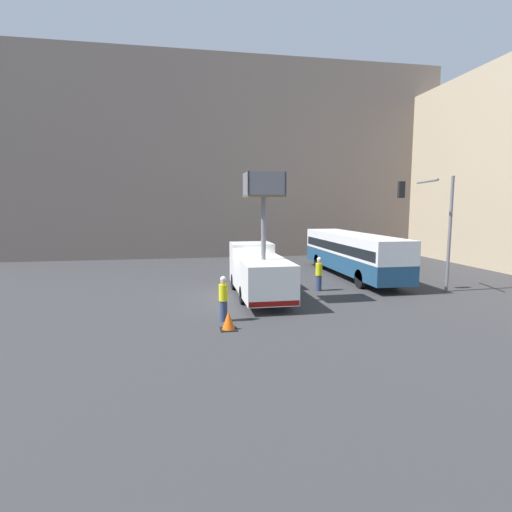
{
  "coord_description": "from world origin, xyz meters",
  "views": [
    {
      "loc": [
        -3.2,
        -20.58,
        4.77
      ],
      "look_at": [
        0.59,
        0.49,
        2.11
      ],
      "focal_mm": 28.0,
      "sensor_mm": 36.0,
      "label": 1
    }
  ],
  "objects_px": {
    "road_worker_near_truck": "(223,298)",
    "traffic_cone_near_truck": "(229,321)",
    "traffic_light_pole": "(433,215)",
    "road_worker_directing": "(319,274)",
    "city_bus": "(352,251)",
    "utility_truck": "(259,270)"
  },
  "relations": [
    {
      "from": "city_bus",
      "to": "road_worker_directing",
      "type": "distance_m",
      "value": 5.52
    },
    {
      "from": "road_worker_near_truck",
      "to": "road_worker_directing",
      "type": "relative_size",
      "value": 0.99
    },
    {
      "from": "road_worker_near_truck",
      "to": "road_worker_directing",
      "type": "bearing_deg",
      "value": 130.39
    },
    {
      "from": "utility_truck",
      "to": "city_bus",
      "type": "xyz_separation_m",
      "value": [
        7.39,
        5.12,
        0.27
      ]
    },
    {
      "from": "city_bus",
      "to": "road_worker_directing",
      "type": "bearing_deg",
      "value": 117.98
    },
    {
      "from": "traffic_cone_near_truck",
      "to": "traffic_light_pole",
      "type": "bearing_deg",
      "value": 22.89
    },
    {
      "from": "utility_truck",
      "to": "road_worker_directing",
      "type": "distance_m",
      "value": 3.88
    },
    {
      "from": "road_worker_directing",
      "to": "traffic_cone_near_truck",
      "type": "height_order",
      "value": "road_worker_directing"
    },
    {
      "from": "traffic_light_pole",
      "to": "utility_truck",
      "type": "bearing_deg",
      "value": 179.13
    },
    {
      "from": "utility_truck",
      "to": "road_worker_near_truck",
      "type": "xyz_separation_m",
      "value": [
        -2.25,
        -4.01,
        -0.52
      ]
    },
    {
      "from": "city_bus",
      "to": "road_worker_directing",
      "type": "height_order",
      "value": "city_bus"
    },
    {
      "from": "traffic_cone_near_truck",
      "to": "city_bus",
      "type": "bearing_deg",
      "value": 47.18
    },
    {
      "from": "utility_truck",
      "to": "road_worker_directing",
      "type": "xyz_separation_m",
      "value": [
        3.68,
        1.11,
        -0.51
      ]
    },
    {
      "from": "city_bus",
      "to": "road_worker_directing",
      "type": "xyz_separation_m",
      "value": [
        -3.71,
        -4.01,
        -0.78
      ]
    },
    {
      "from": "traffic_light_pole",
      "to": "city_bus",
      "type": "bearing_deg",
      "value": 114.5
    },
    {
      "from": "utility_truck",
      "to": "road_worker_near_truck",
      "type": "relative_size",
      "value": 3.69
    },
    {
      "from": "road_worker_directing",
      "to": "traffic_cone_near_truck",
      "type": "xyz_separation_m",
      "value": [
        -5.85,
        -6.32,
        -0.63
      ]
    },
    {
      "from": "traffic_light_pole",
      "to": "road_worker_near_truck",
      "type": "xyz_separation_m",
      "value": [
        -12.05,
        -3.86,
        -3.32
      ]
    },
    {
      "from": "utility_truck",
      "to": "traffic_light_pole",
      "type": "distance_m",
      "value": 10.19
    },
    {
      "from": "traffic_light_pole",
      "to": "road_worker_directing",
      "type": "distance_m",
      "value": 7.07
    },
    {
      "from": "city_bus",
      "to": "traffic_cone_near_truck",
      "type": "relative_size",
      "value": 16.39
    },
    {
      "from": "road_worker_near_truck",
      "to": "traffic_cone_near_truck",
      "type": "height_order",
      "value": "road_worker_near_truck"
    }
  ]
}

